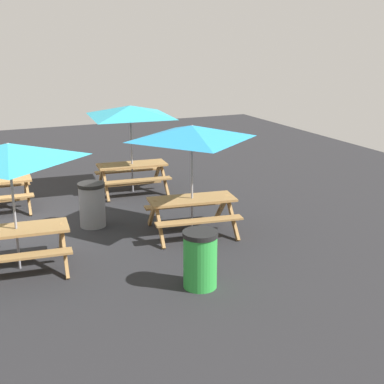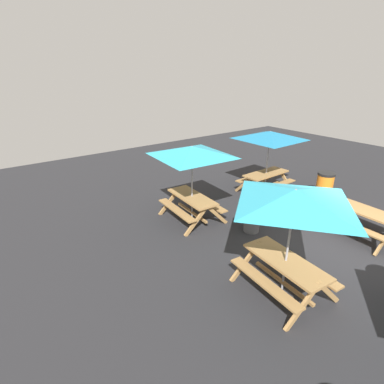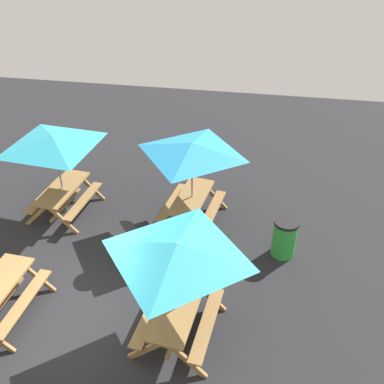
% 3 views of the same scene
% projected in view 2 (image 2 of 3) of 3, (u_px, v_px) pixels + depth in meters
% --- Properties ---
extents(ground_plane, '(26.07, 26.07, 0.00)m').
position_uv_depth(ground_plane, '(334.00, 257.00, 7.43)').
color(ground_plane, '#232326').
rests_on(ground_plane, ground).
extents(picnic_table_0, '(2.19, 2.19, 2.34)m').
position_uv_depth(picnic_table_0, '(294.00, 205.00, 5.53)').
color(picnic_table_0, olive).
rests_on(picnic_table_0, ground).
extents(picnic_table_2, '(2.82, 2.82, 2.34)m').
position_uv_depth(picnic_table_2, '(192.00, 157.00, 8.54)').
color(picnic_table_2, olive).
rests_on(picnic_table_2, ground).
extents(picnic_table_3, '(2.83, 2.83, 2.34)m').
position_uv_depth(picnic_table_3, '(269.00, 140.00, 10.56)').
color(picnic_table_3, olive).
rests_on(picnic_table_3, ground).
extents(picnic_table_5, '(1.87, 1.61, 0.81)m').
position_uv_depth(picnic_table_5, '(364.00, 216.00, 8.22)').
color(picnic_table_5, olive).
rests_on(picnic_table_5, ground).
extents(trash_bin_orange, '(0.59, 0.59, 0.98)m').
position_uv_depth(trash_bin_orange, '(324.00, 186.00, 10.55)').
color(trash_bin_orange, orange).
rests_on(trash_bin_orange, ground).
extents(potted_plant_0, '(0.45, 0.45, 1.02)m').
position_uv_depth(potted_plant_0, '(252.00, 215.00, 8.41)').
color(potted_plant_0, '#59595B').
rests_on(potted_plant_0, ground).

